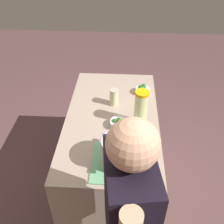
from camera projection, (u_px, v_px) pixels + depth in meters
ground_plane at (112, 182)px, 2.61m from camera, size 8.00×8.00×0.00m
counter_slab at (112, 153)px, 2.35m from camera, size 1.37×0.74×0.85m
dish_cloth at (119, 162)px, 1.71m from camera, size 0.36×0.36×0.01m
cooking_pot at (119, 151)px, 1.64m from camera, size 0.31×0.24×0.20m
lemonade_pitcher at (141, 108)px, 1.93m from camera, size 0.10×0.10×0.30m
mason_jar at (114, 97)px, 2.18m from camera, size 0.07×0.07×0.15m
broccoli_bowl_front at (119, 123)px, 1.97m from camera, size 0.14×0.14×0.09m
broccoli_bowl_center at (142, 90)px, 2.34m from camera, size 0.13×0.13×0.08m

